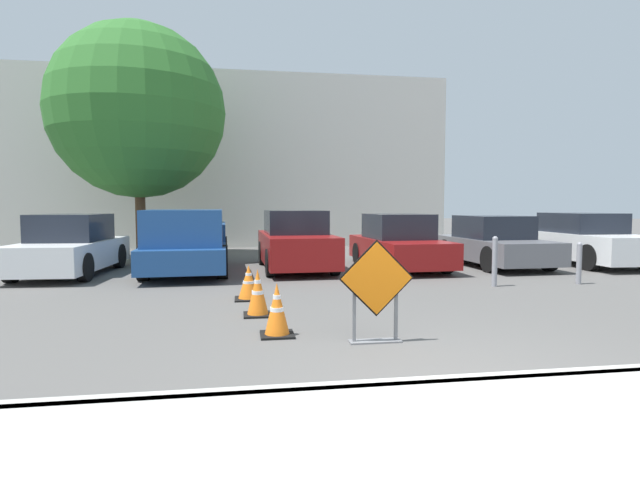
# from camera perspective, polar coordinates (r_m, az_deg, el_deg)

# --- Properties ---
(ground_plane) EXTENTS (96.00, 96.00, 0.00)m
(ground_plane) POSITION_cam_1_polar(r_m,az_deg,el_deg) (14.50, -0.81, -2.86)
(ground_plane) COLOR #565451
(sidewalk_strip) EXTENTS (27.01, 2.94, 0.14)m
(sidewalk_strip) POSITION_cam_1_polar(r_m,az_deg,el_deg) (3.84, 26.81, -22.12)
(sidewalk_strip) COLOR #ADAAA3
(sidewalk_strip) RESTS_ON ground_plane
(curb_lip) EXTENTS (27.01, 0.20, 0.14)m
(curb_lip) POSITION_cam_1_polar(r_m,az_deg,el_deg) (5.00, 16.53, -15.57)
(curb_lip) COLOR #ADAAA3
(curb_lip) RESTS_ON ground_plane
(road_closed_sign) EXTENTS (0.96, 0.20, 1.31)m
(road_closed_sign) POSITION_cam_1_polar(r_m,az_deg,el_deg) (6.30, 6.45, -5.48)
(road_closed_sign) COLOR black
(road_closed_sign) RESTS_ON ground_plane
(traffic_cone_nearest) EXTENTS (0.44, 0.44, 0.71)m
(traffic_cone_nearest) POSITION_cam_1_polar(r_m,az_deg,el_deg) (6.69, -4.94, -7.98)
(traffic_cone_nearest) COLOR black
(traffic_cone_nearest) RESTS_ON ground_plane
(traffic_cone_second) EXTENTS (0.45, 0.45, 0.73)m
(traffic_cone_second) POSITION_cam_1_polar(r_m,az_deg,el_deg) (7.91, -7.13, -6.04)
(traffic_cone_second) COLOR black
(traffic_cone_second) RESTS_ON ground_plane
(traffic_cone_third) EXTENTS (0.51, 0.51, 0.64)m
(traffic_cone_third) POSITION_cam_1_polar(r_m,az_deg,el_deg) (9.27, -8.15, -4.88)
(traffic_cone_third) COLOR black
(traffic_cone_third) RESTS_ON ground_plane
(parked_car_nearest) EXTENTS (1.98, 4.23, 1.51)m
(parked_car_nearest) POSITION_cam_1_polar(r_m,az_deg,el_deg) (13.93, -26.60, -0.73)
(parked_car_nearest) COLOR white
(parked_car_nearest) RESTS_ON ground_plane
(pickup_truck) EXTENTS (2.15, 5.40, 1.62)m
(pickup_truck) POSITION_cam_1_polar(r_m,az_deg,el_deg) (13.24, -14.95, -0.45)
(pickup_truck) COLOR navy
(pickup_truck) RESTS_ON ground_plane
(parked_car_second) EXTENTS (1.89, 4.17, 1.59)m
(parked_car_second) POSITION_cam_1_polar(r_m,az_deg,el_deg) (13.44, -2.82, -0.28)
(parked_car_second) COLOR maroon
(parked_car_second) RESTS_ON ground_plane
(parked_car_third) EXTENTS (1.92, 4.16, 1.49)m
(parked_car_third) POSITION_cam_1_polar(r_m,az_deg,el_deg) (13.88, 8.97, -0.43)
(parked_car_third) COLOR maroon
(parked_car_third) RESTS_ON ground_plane
(parked_car_fourth) EXTENTS (1.99, 4.14, 1.43)m
(parked_car_fourth) POSITION_cam_1_polar(r_m,az_deg,el_deg) (15.03, 19.24, -0.31)
(parked_car_fourth) COLOR slate
(parked_car_fourth) RESTS_ON ground_plane
(parked_car_fifth) EXTENTS (1.90, 4.66, 1.50)m
(parked_car_fifth) POSITION_cam_1_polar(r_m,az_deg,el_deg) (16.60, 27.81, -0.03)
(parked_car_fifth) COLOR white
(parked_car_fifth) RESTS_ON ground_plane
(bollard_nearest) EXTENTS (0.12, 0.12, 1.08)m
(bollard_nearest) POSITION_cam_1_polar(r_m,az_deg,el_deg) (11.25, 19.34, -2.18)
(bollard_nearest) COLOR gray
(bollard_nearest) RESTS_ON ground_plane
(bollard_second) EXTENTS (0.12, 0.12, 0.93)m
(bollard_second) POSITION_cam_1_polar(r_m,az_deg,el_deg) (12.33, 27.49, -2.23)
(bollard_second) COLOR gray
(bollard_second) RESTS_ON ground_plane
(building_facade_backdrop) EXTENTS (17.88, 5.00, 7.15)m
(building_facade_backdrop) POSITION_cam_1_polar(r_m,az_deg,el_deg) (23.15, -9.61, 8.51)
(building_facade_backdrop) COLOR beige
(building_facade_backdrop) RESTS_ON ground_plane
(street_tree_behind_lot) EXTENTS (5.52, 5.52, 7.48)m
(street_tree_behind_lot) POSITION_cam_1_polar(r_m,az_deg,el_deg) (17.46, -20.09, 13.60)
(street_tree_behind_lot) COLOR #513823
(street_tree_behind_lot) RESTS_ON ground_plane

